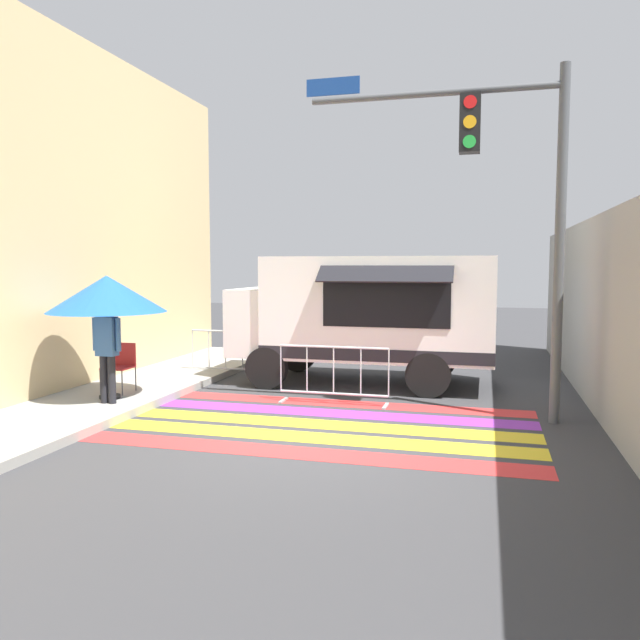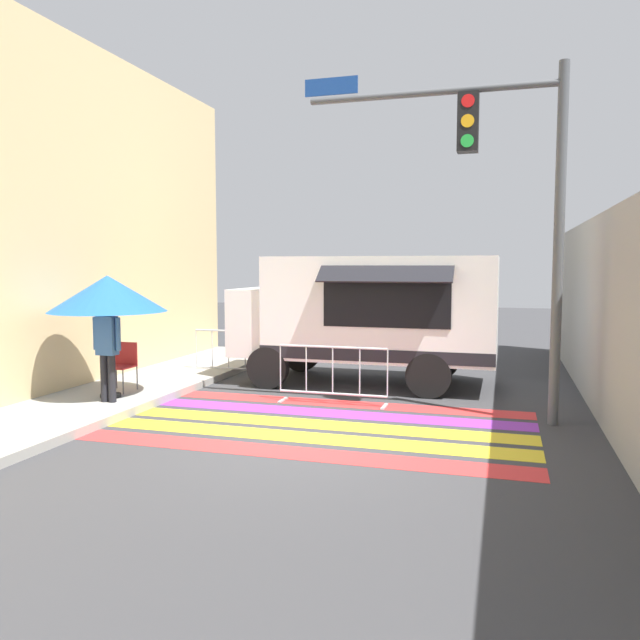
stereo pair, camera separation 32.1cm
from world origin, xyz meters
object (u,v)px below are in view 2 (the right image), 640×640
(traffic_signal_pole, at_px, (504,179))
(folding_chair, at_px, (122,362))
(food_truck, at_px, (364,311))
(vendor_person, at_px, (107,345))
(barricade_front, at_px, (333,375))
(patio_umbrella, at_px, (108,294))
(barricade_side, at_px, (229,354))

(traffic_signal_pole, relative_size, folding_chair, 6.20)
(food_truck, bearing_deg, folding_chair, -146.26)
(vendor_person, bearing_deg, barricade_front, 7.90)
(patio_umbrella, bearing_deg, traffic_signal_pole, 6.60)
(food_truck, xyz_separation_m, patio_umbrella, (-3.87, -3.27, 0.44))
(folding_chair, height_order, barricade_side, barricade_side)
(barricade_front, xyz_separation_m, barricade_side, (-2.96, 2.02, -0.01))
(food_truck, height_order, vendor_person, food_truck)
(patio_umbrella, bearing_deg, folding_chair, 103.82)
(patio_umbrella, xyz_separation_m, folding_chair, (-0.14, 0.59, -1.30))
(food_truck, relative_size, vendor_person, 3.10)
(traffic_signal_pole, xyz_separation_m, barricade_side, (-5.82, 2.45, -3.31))
(patio_umbrella, xyz_separation_m, barricade_front, (3.77, 1.19, -1.46))
(traffic_signal_pole, bearing_deg, barricade_side, 157.20)
(vendor_person, distance_m, barricade_side, 3.67)
(traffic_signal_pole, xyz_separation_m, vendor_person, (-6.42, -1.12, -2.68))
(traffic_signal_pole, distance_m, folding_chair, 7.46)
(barricade_side, bearing_deg, traffic_signal_pole, -22.80)
(food_truck, height_order, patio_umbrella, food_truck)
(food_truck, height_order, barricade_side, food_truck)
(traffic_signal_pole, xyz_separation_m, folding_chair, (-6.77, -0.18, -3.13))
(food_truck, relative_size, folding_chair, 5.98)
(folding_chair, xyz_separation_m, barricade_side, (0.95, 2.62, -0.18))
(barricade_front, bearing_deg, vendor_person, -156.61)
(traffic_signal_pole, height_order, vendor_person, traffic_signal_pole)
(food_truck, height_order, folding_chair, food_truck)
(folding_chair, distance_m, barricade_front, 3.97)
(traffic_signal_pole, xyz_separation_m, barricade_front, (-2.85, 0.43, -3.29))
(traffic_signal_pole, relative_size, barricade_side, 3.43)
(food_truck, distance_m, vendor_person, 5.17)
(patio_umbrella, distance_m, folding_chair, 1.43)
(barricade_front, relative_size, barricade_side, 1.24)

